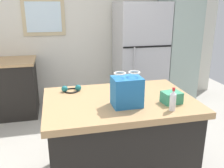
% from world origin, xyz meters
% --- Properties ---
extents(back_wall, '(5.48, 0.13, 2.64)m').
position_xyz_m(back_wall, '(-0.01, 2.25, 1.33)').
color(back_wall, silver).
rests_on(back_wall, ground).
extents(kitchen_island, '(1.38, 0.96, 0.88)m').
position_xyz_m(kitchen_island, '(0.21, -0.04, 0.44)').
color(kitchen_island, black).
rests_on(kitchen_island, ground).
extents(refrigerator, '(0.81, 0.73, 1.76)m').
position_xyz_m(refrigerator, '(1.07, 1.83, 0.88)').
color(refrigerator, '#B7B7BC').
rests_on(refrigerator, ground).
extents(tall_cabinet, '(0.54, 0.66, 2.04)m').
position_xyz_m(tall_cabinet, '(1.76, 1.83, 1.02)').
color(tall_cabinet, '#9EB2A8').
rests_on(tall_cabinet, ground).
extents(shopping_bag, '(0.25, 0.20, 0.30)m').
position_xyz_m(shopping_bag, '(0.23, -0.21, 1.01)').
color(shopping_bag, '#236BAD').
rests_on(shopping_bag, kitchen_island).
extents(small_box, '(0.18, 0.15, 0.10)m').
position_xyz_m(small_box, '(0.64, -0.24, 0.93)').
color(small_box, '#388E66').
rests_on(small_box, kitchen_island).
extents(bottle, '(0.05, 0.05, 0.20)m').
position_xyz_m(bottle, '(0.58, -0.38, 0.97)').
color(bottle, white).
rests_on(bottle, kitchen_island).
extents(ear_defenders, '(0.20, 0.15, 0.06)m').
position_xyz_m(ear_defenders, '(-0.21, 0.27, 0.90)').
color(ear_defenders, black).
rests_on(ear_defenders, kitchen_island).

